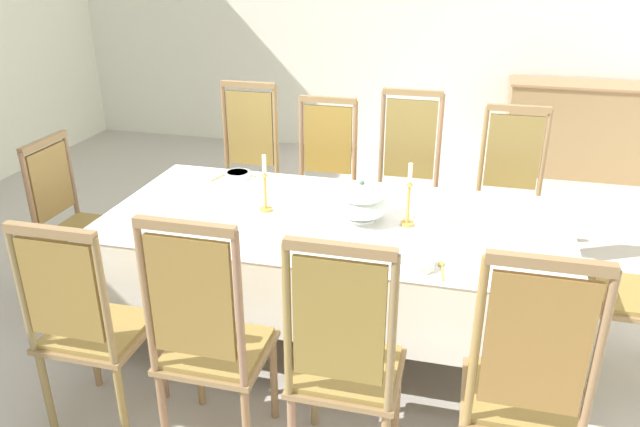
{
  "coord_description": "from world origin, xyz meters",
  "views": [
    {
      "loc": [
        0.67,
        -3.17,
        2.09
      ],
      "look_at": [
        -0.06,
        -0.29,
        0.79
      ],
      "focal_mm": 34.51,
      "sensor_mm": 36.0,
      "label": 1
    }
  ],
  "objects_px": {
    "chair_south_b": "(209,338)",
    "chair_head_west": "(76,220)",
    "candlestick_west": "(265,189)",
    "chair_south_d": "(524,386)",
    "bowl_near_right": "(416,262)",
    "chair_north_a": "(246,169)",
    "chair_north_c": "(406,183)",
    "sideboard": "(582,130)",
    "chair_north_b": "(324,179)",
    "soup_tureen": "(361,201)",
    "chair_south_a": "(88,324)",
    "chair_south_c": "(345,360)",
    "spoon_primary": "(224,174)",
    "dining_table": "(334,230)",
    "chair_north_d": "(509,195)",
    "spoon_secondary": "(441,266)",
    "candlestick_east": "(408,201)",
    "bowl_near_left": "(238,174)"
  },
  "relations": [
    {
      "from": "chair_north_a",
      "to": "chair_north_d",
      "type": "bearing_deg",
      "value": 179.89
    },
    {
      "from": "chair_south_a",
      "to": "bowl_near_right",
      "type": "bearing_deg",
      "value": 21.61
    },
    {
      "from": "soup_tureen",
      "to": "spoon_secondary",
      "type": "distance_m",
      "value": 0.63
    },
    {
      "from": "chair_south_b",
      "to": "candlestick_west",
      "type": "height_order",
      "value": "chair_south_b"
    },
    {
      "from": "chair_north_d",
      "to": "chair_head_west",
      "type": "relative_size",
      "value": 1.09
    },
    {
      "from": "candlestick_west",
      "to": "spoon_primary",
      "type": "height_order",
      "value": "candlestick_west"
    },
    {
      "from": "bowl_near_right",
      "to": "spoon_primary",
      "type": "xyz_separation_m",
      "value": [
        -1.32,
        0.92,
        -0.02
      ]
    },
    {
      "from": "chair_south_a",
      "to": "candlestick_west",
      "type": "xyz_separation_m",
      "value": [
        0.5,
        0.99,
        0.31
      ]
    },
    {
      "from": "chair_head_west",
      "to": "bowl_near_right",
      "type": "distance_m",
      "value": 2.16
    },
    {
      "from": "chair_north_d",
      "to": "bowl_near_left",
      "type": "distance_m",
      "value": 1.78
    },
    {
      "from": "chair_south_a",
      "to": "spoon_secondary",
      "type": "bearing_deg",
      "value": 20.98
    },
    {
      "from": "chair_south_b",
      "to": "sideboard",
      "type": "distance_m",
      "value": 4.71
    },
    {
      "from": "dining_table",
      "to": "bowl_near_right",
      "type": "relative_size",
      "value": 14.0
    },
    {
      "from": "candlestick_west",
      "to": "chair_south_c",
      "type": "bearing_deg",
      "value": -56.32
    },
    {
      "from": "candlestick_east",
      "to": "bowl_near_left",
      "type": "relative_size",
      "value": 2.12
    },
    {
      "from": "bowl_near_left",
      "to": "chair_south_b",
      "type": "bearing_deg",
      "value": -73.62
    },
    {
      "from": "chair_head_west",
      "to": "bowl_near_right",
      "type": "bearing_deg",
      "value": 78.07
    },
    {
      "from": "chair_north_d",
      "to": "spoon_primary",
      "type": "distance_m",
      "value": 1.86
    },
    {
      "from": "chair_south_d",
      "to": "bowl_near_right",
      "type": "xyz_separation_m",
      "value": [
        -0.47,
        0.55,
        0.17
      ]
    },
    {
      "from": "chair_south_a",
      "to": "candlestick_east",
      "type": "height_order",
      "value": "chair_south_a"
    },
    {
      "from": "sideboard",
      "to": "chair_head_west",
      "type": "bearing_deg",
      "value": 44.47
    },
    {
      "from": "chair_south_a",
      "to": "bowl_near_right",
      "type": "xyz_separation_m",
      "value": [
        1.37,
        0.54,
        0.2
      ]
    },
    {
      "from": "chair_south_d",
      "to": "chair_south_b",
      "type": "bearing_deg",
      "value": 179.96
    },
    {
      "from": "chair_south_a",
      "to": "chair_south_b",
      "type": "xyz_separation_m",
      "value": [
        0.58,
        -0.01,
        0.03
      ]
    },
    {
      "from": "chair_south_a",
      "to": "chair_north_c",
      "type": "xyz_separation_m",
      "value": [
        1.16,
        1.98,
        0.04
      ]
    },
    {
      "from": "chair_north_a",
      "to": "spoon_secondary",
      "type": "height_order",
      "value": "chair_north_a"
    },
    {
      "from": "dining_table",
      "to": "chair_south_a",
      "type": "relative_size",
      "value": 2.24
    },
    {
      "from": "dining_table",
      "to": "bowl_near_right",
      "type": "bearing_deg",
      "value": -42.67
    },
    {
      "from": "chair_north_c",
      "to": "chair_south_d",
      "type": "relative_size",
      "value": 1.02
    },
    {
      "from": "dining_table",
      "to": "chair_south_d",
      "type": "relative_size",
      "value": 2.05
    },
    {
      "from": "chair_north_d",
      "to": "candlestick_east",
      "type": "height_order",
      "value": "chair_north_d"
    },
    {
      "from": "chair_south_d",
      "to": "sideboard",
      "type": "distance_m",
      "value": 4.33
    },
    {
      "from": "chair_north_b",
      "to": "soup_tureen",
      "type": "xyz_separation_m",
      "value": [
        0.45,
        -0.99,
        0.28
      ]
    },
    {
      "from": "chair_south_a",
      "to": "chair_south_c",
      "type": "bearing_deg",
      "value": -0.22
    },
    {
      "from": "chair_north_a",
      "to": "chair_south_d",
      "type": "height_order",
      "value": "chair_north_a"
    },
    {
      "from": "chair_north_c",
      "to": "soup_tureen",
      "type": "relative_size",
      "value": 4.29
    },
    {
      "from": "chair_south_c",
      "to": "chair_north_c",
      "type": "bearing_deg",
      "value": 90.0
    },
    {
      "from": "chair_south_a",
      "to": "spoon_primary",
      "type": "distance_m",
      "value": 1.48
    },
    {
      "from": "chair_north_a",
      "to": "chair_north_c",
      "type": "bearing_deg",
      "value": -179.98
    },
    {
      "from": "chair_south_c",
      "to": "spoon_secondary",
      "type": "height_order",
      "value": "chair_south_c"
    },
    {
      "from": "chair_south_b",
      "to": "chair_head_west",
      "type": "xyz_separation_m",
      "value": [
        -1.32,
        0.99,
        -0.04
      ]
    },
    {
      "from": "chair_south_b",
      "to": "candlestick_west",
      "type": "xyz_separation_m",
      "value": [
        -0.08,
        0.99,
        0.28
      ]
    },
    {
      "from": "sideboard",
      "to": "bowl_near_right",
      "type": "bearing_deg",
      "value": 71.8
    },
    {
      "from": "chair_north_a",
      "to": "soup_tureen",
      "type": "relative_size",
      "value": 4.26
    },
    {
      "from": "dining_table",
      "to": "chair_head_west",
      "type": "distance_m",
      "value": 1.63
    },
    {
      "from": "chair_south_b",
      "to": "chair_head_west",
      "type": "relative_size",
      "value": 1.12
    },
    {
      "from": "chair_south_c",
      "to": "spoon_primary",
      "type": "height_order",
      "value": "chair_south_c"
    },
    {
      "from": "chair_south_c",
      "to": "candlestick_east",
      "type": "xyz_separation_m",
      "value": [
        0.12,
        0.99,
        0.3
      ]
    },
    {
      "from": "bowl_near_left",
      "to": "chair_south_a",
      "type": "bearing_deg",
      "value": -96.13
    },
    {
      "from": "chair_south_b",
      "to": "chair_north_c",
      "type": "distance_m",
      "value": 2.07
    }
  ]
}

